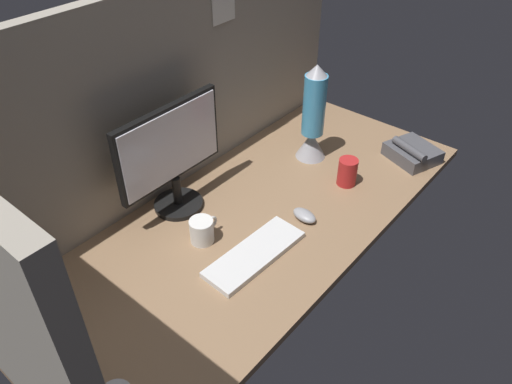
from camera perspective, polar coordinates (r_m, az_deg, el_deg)
The scene contains 9 objects.
ground_plane at distance 180.95cm, azimuth -0.41°, elevation -3.08°, with size 180.00×80.00×3.00cm, color #8C6B4C.
cubicle_wall_back at distance 181.73cm, azimuth -9.71°, elevation 11.33°, with size 180.00×5.50×74.61cm.
monitor at distance 173.34cm, azimuth -9.70°, elevation 4.28°, with size 43.96×18.00×40.62cm.
keyboard at distance 164.30cm, azimuth -0.16°, elevation -7.13°, with size 37.00×13.00×2.00cm, color silver.
mouse at distance 178.26cm, azimuth 5.58°, elevation -2.69°, with size 5.60×9.60×3.40cm, color #99999E.
mug_ceramic_white at distance 168.50cm, azimuth -6.21°, elevation -4.42°, with size 11.37×8.15×8.71cm.
mug_red_plastic at distance 194.99cm, azimuth 10.45°, elevation 2.29°, with size 7.49×7.49×11.03cm.
lava_lamp at distance 202.98cm, azimuth 6.57°, elevation 8.19°, with size 12.53×12.53×41.01cm.
desk_phone at distance 217.01cm, azimuth 17.49°, elevation 4.34°, with size 22.44×23.64×8.80cm.
Camera 1 is at (-103.61, -88.30, 117.72)cm, focal length 34.83 mm.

